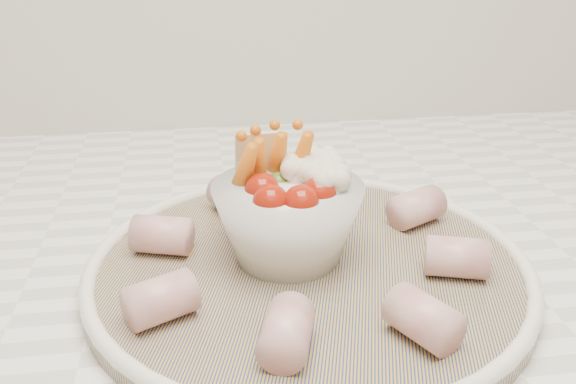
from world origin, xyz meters
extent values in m
cube|color=white|center=(0.00, 1.45, 0.90)|extent=(2.04, 0.62, 0.04)
cylinder|color=navy|center=(-0.12, 1.35, 0.93)|extent=(0.43, 0.43, 0.01)
torus|color=white|center=(-0.12, 1.35, 0.94)|extent=(0.35, 0.35, 0.01)
sphere|color=#981809|center=(-0.15, 1.33, 1.00)|extent=(0.03, 0.03, 0.03)
sphere|color=#981809|center=(-0.12, 1.33, 1.00)|extent=(0.03, 0.03, 0.03)
sphere|color=#981809|center=(-0.11, 1.34, 1.00)|extent=(0.03, 0.03, 0.03)
sphere|color=#981809|center=(-0.15, 1.36, 1.00)|extent=(0.03, 0.03, 0.03)
sphere|color=#496321|center=(-0.13, 1.37, 0.99)|extent=(0.02, 0.02, 0.02)
cone|color=#D26513|center=(-0.15, 1.38, 1.00)|extent=(0.02, 0.04, 0.06)
cone|color=#D26513|center=(-0.13, 1.39, 1.00)|extent=(0.03, 0.04, 0.06)
cone|color=#D26513|center=(-0.12, 1.39, 1.00)|extent=(0.03, 0.05, 0.06)
cone|color=#D26513|center=(-0.16, 1.37, 1.00)|extent=(0.04, 0.05, 0.06)
sphere|color=silver|center=(-0.10, 1.37, 1.00)|extent=(0.03, 0.03, 0.03)
sphere|color=silver|center=(-0.10, 1.35, 1.00)|extent=(0.03, 0.03, 0.03)
sphere|color=silver|center=(-0.10, 1.39, 1.00)|extent=(0.03, 0.03, 0.03)
sphere|color=silver|center=(-0.12, 1.38, 1.00)|extent=(0.03, 0.03, 0.03)
cube|color=beige|center=(-0.15, 1.40, 1.01)|extent=(0.04, 0.01, 0.05)
cylinder|color=#C25860|center=(-0.01, 1.31, 0.95)|extent=(0.05, 0.04, 0.03)
cylinder|color=#C25860|center=(-0.01, 1.40, 0.95)|extent=(0.06, 0.05, 0.03)
cylinder|color=#C25860|center=(-0.08, 1.47, 0.95)|extent=(0.04, 0.05, 0.03)
cylinder|color=#C25860|center=(-0.17, 1.45, 0.95)|extent=(0.05, 0.06, 0.03)
cylinder|color=#C25860|center=(-0.23, 1.38, 0.95)|extent=(0.05, 0.04, 0.03)
cylinder|color=#C25860|center=(-0.23, 1.29, 0.95)|extent=(0.06, 0.05, 0.03)
cylinder|color=#C25860|center=(-0.15, 1.24, 0.95)|extent=(0.04, 0.05, 0.03)
cylinder|color=#C25860|center=(-0.06, 1.24, 0.95)|extent=(0.05, 0.06, 0.03)
camera|label=1|loc=(-0.20, 0.91, 1.19)|focal=40.00mm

